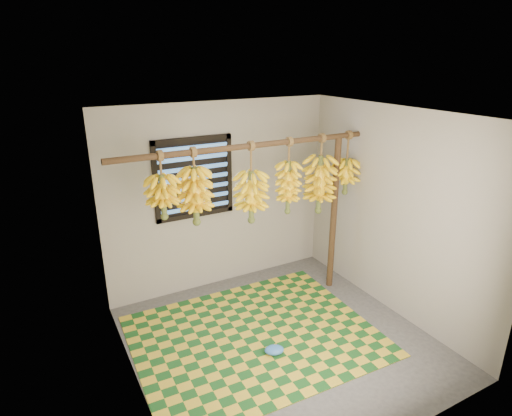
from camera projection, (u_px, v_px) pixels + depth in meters
floor at (280, 341)px, 4.61m from camera, size 3.00×3.00×0.01m
ceiling at (286, 115)px, 3.79m from camera, size 3.00×3.00×0.01m
wall_back at (220, 197)px, 5.45m from camera, size 3.00×0.01×2.40m
wall_left at (128, 275)px, 3.52m from camera, size 0.01×3.00×2.40m
wall_right at (394, 213)px, 4.88m from camera, size 0.01×3.00×2.40m
window at (194, 178)px, 5.16m from camera, size 1.00×0.04×1.00m
hanging_pole at (249, 146)px, 4.51m from camera, size 3.00×0.06×0.06m
support_post at (334, 215)px, 5.39m from camera, size 0.08×0.08×2.00m
woven_mat at (255, 336)px, 4.69m from camera, size 2.62×2.13×0.01m
plastic_bag at (274, 350)px, 4.39m from camera, size 0.24×0.20×0.08m
banana_bunch_a at (163, 197)px, 4.21m from camera, size 0.34×0.34×0.69m
banana_bunch_b at (195, 196)px, 4.38m from camera, size 0.34×0.34×0.81m
banana_bunch_c at (251, 197)px, 4.71m from camera, size 0.36×0.36×0.91m
banana_bunch_d at (288, 187)px, 4.92m from camera, size 0.29×0.29×0.89m
banana_bunch_e at (320, 184)px, 5.13m from camera, size 0.39×0.39×0.96m
banana_bunch_f at (346, 176)px, 5.29m from camera, size 0.32×0.32×0.79m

